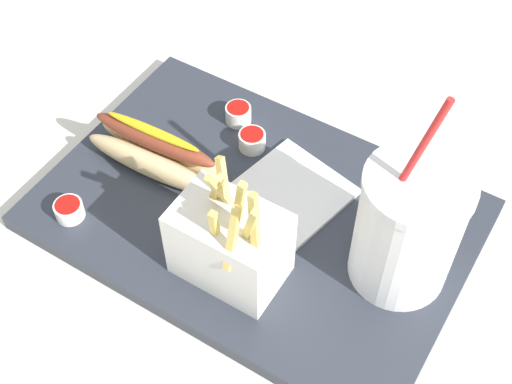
{
  "coord_description": "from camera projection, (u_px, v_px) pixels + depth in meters",
  "views": [
    {
      "loc": [
        -0.25,
        0.4,
        0.64
      ],
      "look_at": [
        0.0,
        0.0,
        0.05
      ],
      "focal_mm": 49.7,
      "sensor_mm": 36.0,
      "label": 1
    }
  ],
  "objects": [
    {
      "name": "ketchup_cup_1",
      "position": [
        238.0,
        113.0,
        0.85
      ],
      "size": [
        0.03,
        0.03,
        0.02
      ],
      "color": "white",
      "rests_on": "food_tray"
    },
    {
      "name": "food_tray",
      "position": [
        256.0,
        214.0,
        0.79
      ],
      "size": [
        0.46,
        0.31,
        0.02
      ],
      "primitive_type": "cube",
      "color": "#2D333D",
      "rests_on": "ground_plane"
    },
    {
      "name": "ketchup_cup_2",
      "position": [
        252.0,
        140.0,
        0.83
      ],
      "size": [
        0.03,
        0.03,
        0.02
      ],
      "color": "white",
      "rests_on": "food_tray"
    },
    {
      "name": "ground_plane",
      "position": [
        256.0,
        225.0,
        0.8
      ],
      "size": [
        2.4,
        2.4,
        0.02
      ],
      "primitive_type": "cube",
      "color": "silver"
    },
    {
      "name": "hot_dog_1",
      "position": [
        156.0,
        152.0,
        0.8
      ],
      "size": [
        0.17,
        0.06,
        0.06
      ],
      "color": "#E5C689",
      "rests_on": "food_tray"
    },
    {
      "name": "soda_cup",
      "position": [
        407.0,
        228.0,
        0.67
      ],
      "size": [
        0.1,
        0.1,
        0.24
      ],
      "color": "white",
      "rests_on": "food_tray"
    },
    {
      "name": "fries_basket",
      "position": [
        230.0,
        243.0,
        0.69
      ],
      "size": [
        0.11,
        0.07,
        0.16
      ],
      "color": "white",
      "rests_on": "food_tray"
    },
    {
      "name": "napkin_stack",
      "position": [
        286.0,
        196.0,
        0.79
      ],
      "size": [
        0.14,
        0.15,
        0.01
      ],
      "primitive_type": "cube",
      "rotation": [
        0.0,
        0.0,
        -0.22
      ],
      "color": "white",
      "rests_on": "food_tray"
    },
    {
      "name": "ketchup_cup_3",
      "position": [
        69.0,
        209.0,
        0.77
      ],
      "size": [
        0.03,
        0.03,
        0.02
      ],
      "color": "white",
      "rests_on": "food_tray"
    }
  ]
}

